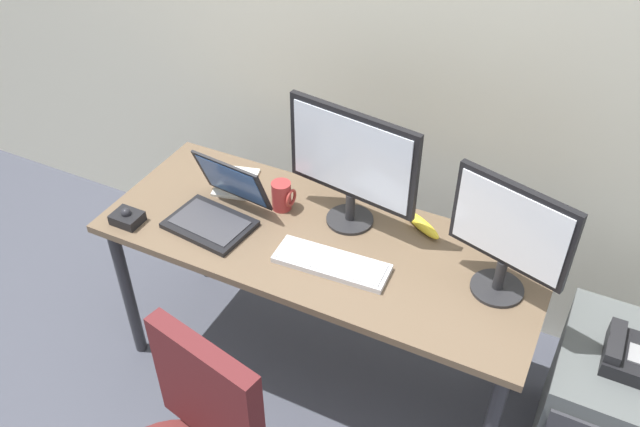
% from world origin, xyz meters
% --- Properties ---
extents(ground_plane, '(8.00, 8.00, 0.00)m').
position_xyz_m(ground_plane, '(0.00, 0.00, 0.00)').
color(ground_plane, '#424450').
extents(back_wall, '(6.00, 0.10, 2.80)m').
position_xyz_m(back_wall, '(0.00, 0.68, 1.40)').
color(back_wall, beige).
rests_on(back_wall, ground).
extents(desk, '(1.65, 0.65, 0.74)m').
position_xyz_m(desk, '(0.00, 0.00, 0.66)').
color(desk, brown).
rests_on(desk, ground).
extents(file_cabinet, '(0.42, 0.53, 0.60)m').
position_xyz_m(file_cabinet, '(1.11, 0.06, 0.30)').
color(file_cabinet, '#555A5A').
rests_on(file_cabinet, ground).
extents(desk_phone, '(0.17, 0.20, 0.09)m').
position_xyz_m(desk_phone, '(1.10, 0.04, 0.63)').
color(desk_phone, black).
rests_on(desk_phone, file_cabinet).
extents(monitor_main, '(0.52, 0.18, 0.47)m').
position_xyz_m(monitor_main, '(0.05, 0.14, 1.01)').
color(monitor_main, '#262628').
rests_on(monitor_main, desk).
extents(monitor_side, '(0.40, 0.18, 0.43)m').
position_xyz_m(monitor_side, '(0.65, 0.03, 0.99)').
color(monitor_side, '#262628').
rests_on(monitor_side, desk).
extents(keyboard, '(0.42, 0.16, 0.03)m').
position_xyz_m(keyboard, '(0.10, -0.11, 0.75)').
color(keyboard, silver).
rests_on(keyboard, desk).
extents(laptop, '(0.34, 0.34, 0.23)m').
position_xyz_m(laptop, '(-0.40, -0.07, 0.79)').
color(laptop, black).
rests_on(laptop, desk).
extents(trackball_mouse, '(0.11, 0.09, 0.07)m').
position_xyz_m(trackball_mouse, '(-0.70, -0.24, 0.76)').
color(trackball_mouse, black).
rests_on(trackball_mouse, desk).
extents(coffee_mug, '(0.09, 0.08, 0.12)m').
position_xyz_m(coffee_mug, '(-0.21, 0.10, 0.80)').
color(coffee_mug, '#A22F30').
rests_on(coffee_mug, desk).
extents(paper_notepad, '(0.20, 0.24, 0.01)m').
position_xyz_m(paper_notepad, '(-0.46, 0.16, 0.74)').
color(paper_notepad, white).
rests_on(paper_notepad, desk).
extents(cell_phone, '(0.14, 0.15, 0.01)m').
position_xyz_m(cell_phone, '(0.69, 0.22, 0.74)').
color(cell_phone, black).
rests_on(cell_phone, desk).
extents(banana, '(0.19, 0.14, 0.04)m').
position_xyz_m(banana, '(0.32, 0.22, 0.76)').
color(banana, yellow).
rests_on(banana, desk).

